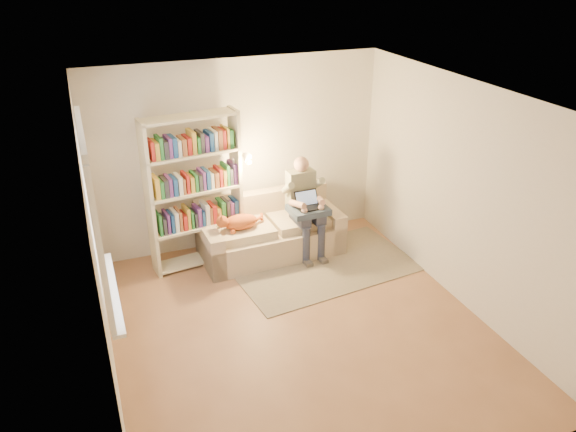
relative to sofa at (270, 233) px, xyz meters
name	(u,v)px	position (x,y,z in m)	size (l,w,h in m)	color
floor	(300,327)	(-0.26, -1.74, -0.30)	(4.50, 4.50, 0.00)	#8F6041
ceiling	(302,98)	(-0.26, -1.74, 2.30)	(4.00, 4.50, 0.02)	white
wall_left	(97,259)	(-2.26, -1.74, 1.00)	(0.02, 4.50, 2.60)	silver
wall_right	(464,196)	(1.74, -1.74, 1.00)	(0.02, 4.50, 2.60)	silver
wall_back	(239,155)	(-0.26, 0.51, 1.00)	(4.00, 0.02, 2.60)	silver
wall_front	(424,361)	(-0.26, -3.99, 1.00)	(4.00, 0.02, 2.60)	silver
window	(100,241)	(-2.20, -1.54, 1.08)	(0.12, 1.52, 1.69)	white
sofa	(270,233)	(0.00, 0.00, 0.00)	(1.94, 0.93, 0.81)	tan
person	(304,201)	(0.45, -0.13, 0.47)	(0.39, 0.61, 1.36)	gray
cat	(240,221)	(-0.46, -0.14, 0.33)	(0.68, 0.25, 0.25)	orange
blanket	(306,210)	(0.43, -0.26, 0.40)	(0.51, 0.41, 0.08)	#2C394D
laptop	(306,203)	(0.43, -0.25, 0.49)	(0.33, 0.29, 0.26)	black
bookshelf	(194,185)	(-0.97, 0.09, 0.84)	(1.39, 0.47, 2.05)	beige
rug	(324,266)	(0.55, -0.63, -0.29)	(2.36, 1.40, 0.01)	gray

